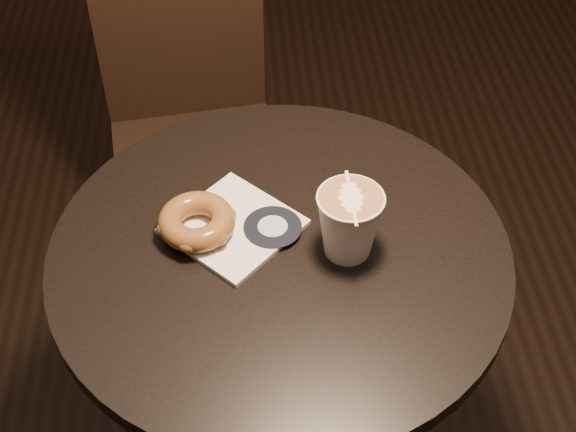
{
  "coord_description": "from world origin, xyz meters",
  "views": [
    {
      "loc": [
        -0.05,
        -0.81,
        1.64
      ],
      "look_at": [
        0.01,
        0.03,
        0.79
      ],
      "focal_mm": 50.0,
      "sensor_mm": 36.0,
      "label": 1
    }
  ],
  "objects_px": {
    "chair": "(189,100)",
    "latte_cup": "(349,224)",
    "pastry_bag": "(233,226)",
    "doughnut": "(197,221)",
    "cafe_table": "(280,327)"
  },
  "relations": [
    {
      "from": "chair",
      "to": "latte_cup",
      "type": "height_order",
      "value": "chair"
    },
    {
      "from": "chair",
      "to": "latte_cup",
      "type": "relative_size",
      "value": 8.62
    },
    {
      "from": "pastry_bag",
      "to": "latte_cup",
      "type": "height_order",
      "value": "latte_cup"
    },
    {
      "from": "chair",
      "to": "pastry_bag",
      "type": "bearing_deg",
      "value": -89.01
    },
    {
      "from": "chair",
      "to": "doughnut",
      "type": "height_order",
      "value": "chair"
    },
    {
      "from": "cafe_table",
      "to": "doughnut",
      "type": "relative_size",
      "value": 6.38
    },
    {
      "from": "cafe_table",
      "to": "chair",
      "type": "relative_size",
      "value": 0.79
    },
    {
      "from": "pastry_bag",
      "to": "doughnut",
      "type": "distance_m",
      "value": 0.06
    },
    {
      "from": "chair",
      "to": "doughnut",
      "type": "relative_size",
      "value": 8.05
    },
    {
      "from": "doughnut",
      "to": "chair",
      "type": "bearing_deg",
      "value": 93.73
    },
    {
      "from": "pastry_bag",
      "to": "latte_cup",
      "type": "bearing_deg",
      "value": -64.03
    },
    {
      "from": "cafe_table",
      "to": "doughnut",
      "type": "height_order",
      "value": "doughnut"
    },
    {
      "from": "pastry_bag",
      "to": "cafe_table",
      "type": "bearing_deg",
      "value": -78.35
    },
    {
      "from": "chair",
      "to": "pastry_bag",
      "type": "relative_size",
      "value": 5.57
    },
    {
      "from": "chair",
      "to": "pastry_bag",
      "type": "height_order",
      "value": "chair"
    }
  ]
}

